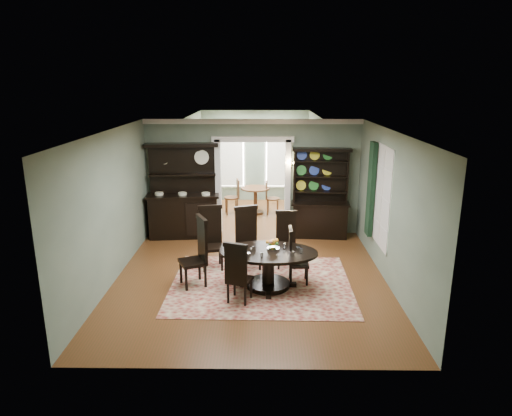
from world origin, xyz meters
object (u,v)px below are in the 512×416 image
Objects in this scene: dining_table at (268,262)px; sideboard at (184,205)px; welsh_dresser at (320,205)px; parlor_table at (255,197)px.

sideboard is at bearing 129.01° from dining_table.
sideboard reaches higher than dining_table.
welsh_dresser is (3.51, 0.03, -0.01)m from sideboard.
dining_table is 0.86× the size of welsh_dresser.
parlor_table is (-1.69, 2.10, -0.31)m from welsh_dresser.
dining_table is 5.19m from parlor_table.
welsh_dresser is 2.71m from parlor_table.
sideboard reaches higher than welsh_dresser.
parlor_table reaches higher than dining_table.
welsh_dresser is at bearing -4.72° from sideboard.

